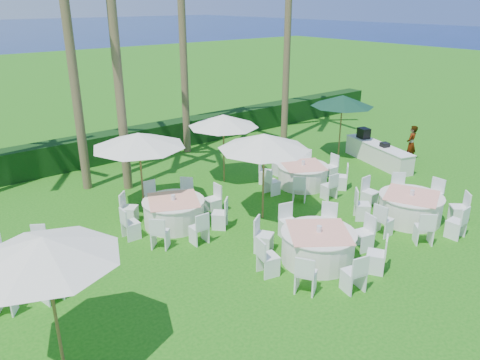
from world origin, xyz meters
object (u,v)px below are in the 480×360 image
object	(u,v)px
banquet_table_b	(318,246)
umbrella_b	(264,142)
umbrella_d	(223,121)
banquet_table_c	(410,207)
umbrella_a	(44,249)
umbrella_green	(343,101)
buffet_table	(377,153)
banquet_table_d	(23,268)
staff_person	(411,144)
umbrella_c	(139,140)
banquet_table_f	(303,175)
banquet_table_e	(174,212)

from	to	relation	value
banquet_table_b	umbrella_b	distance (m)	3.65
umbrella_d	banquet_table_c	bearing A→B (deg)	-68.52
umbrella_a	umbrella_b	xyz separation A→B (m)	(7.28, 2.41, 0.06)
umbrella_green	banquet_table_b	bearing A→B (deg)	-143.22
buffet_table	banquet_table_d	bearing A→B (deg)	-179.90
banquet_table_c	umbrella_b	bearing A→B (deg)	138.99
banquet_table_d	staff_person	distance (m)	15.73
umbrella_d	umbrella_green	distance (m)	5.91
umbrella_a	umbrella_d	distance (m)	10.08
banquet_table_c	umbrella_c	world-z (taller)	umbrella_c
staff_person	umbrella_c	bearing A→B (deg)	-24.88
umbrella_green	buffet_table	xyz separation A→B (m)	(0.53, -1.67, -2.05)
staff_person	banquet_table_c	bearing A→B (deg)	21.17
banquet_table_c	umbrella_green	bearing A→B (deg)	59.69
umbrella_a	staff_person	world-z (taller)	umbrella_a
umbrella_a	umbrella_c	world-z (taller)	umbrella_a
umbrella_a	umbrella_d	size ratio (longest dim) A/B	1.03
umbrella_c	staff_person	world-z (taller)	umbrella_c
banquet_table_f	buffet_table	xyz separation A→B (m)	(4.38, -0.16, 0.02)
banquet_table_e	umbrella_c	world-z (taller)	umbrella_c
umbrella_b	banquet_table_d	bearing A→B (deg)	172.25
banquet_table_b	buffet_table	xyz separation A→B (m)	(7.99, 3.91, -0.01)
banquet_table_e	umbrella_b	distance (m)	3.52
umbrella_a	umbrella_green	world-z (taller)	umbrella_green
umbrella_a	umbrella_b	bearing A→B (deg)	18.31
banquet_table_b	banquet_table_c	xyz separation A→B (m)	(4.13, -0.13, -0.00)
buffet_table	banquet_table_f	bearing A→B (deg)	177.92
banquet_table_d	buffet_table	xyz separation A→B (m)	(14.42, 0.02, 0.06)
banquet_table_e	banquet_table_f	world-z (taller)	banquet_table_e
banquet_table_f	buffet_table	size ratio (longest dim) A/B	0.89
banquet_table_e	umbrella_b	bearing A→B (deg)	-28.38
banquet_table_d	umbrella_a	size ratio (longest dim) A/B	1.08
banquet_table_c	banquet_table_f	world-z (taller)	banquet_table_c
banquet_table_f	staff_person	world-z (taller)	staff_person
umbrella_c	umbrella_d	world-z (taller)	umbrella_c
staff_person	buffet_table	bearing A→B (deg)	-41.77
banquet_table_d	umbrella_green	xyz separation A→B (m)	(13.90, 1.69, 2.11)
banquet_table_e	buffet_table	distance (m)	9.86
banquet_table_c	umbrella_a	size ratio (longest dim) A/B	1.26
banquet_table_d	staff_person	bearing A→B (deg)	-2.64
umbrella_d	staff_person	distance (m)	8.45
banquet_table_d	staff_person	world-z (taller)	staff_person
banquet_table_e	staff_person	world-z (taller)	staff_person
umbrella_b	banquet_table_f	bearing A→B (deg)	20.89
banquet_table_c	umbrella_d	world-z (taller)	umbrella_d
banquet_table_f	banquet_table_c	bearing A→B (deg)	-82.95
banquet_table_d	umbrella_c	size ratio (longest dim) A/B	0.99
umbrella_green	staff_person	distance (m)	3.47
umbrella_green	buffet_table	bearing A→B (deg)	-72.51
umbrella_b	staff_person	world-z (taller)	umbrella_b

